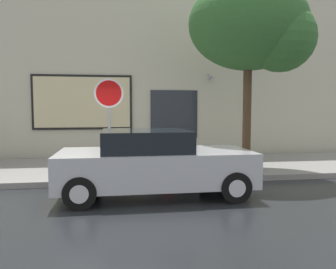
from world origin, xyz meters
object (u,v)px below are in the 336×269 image
parked_car (154,163)px  fire_hydrant (168,159)px  street_tree (255,28)px  stop_sign (109,107)px

parked_car → fire_hydrant: (0.62, 2.04, -0.22)m
street_tree → fire_hydrant: bearing=177.1°
parked_car → street_tree: size_ratio=0.77×
fire_hydrant → street_tree: 4.44m
fire_hydrant → parked_car: bearing=-107.1°
parked_car → street_tree: bearing=31.7°
parked_car → fire_hydrant: 2.14m
parked_car → street_tree: street_tree is taller
fire_hydrant → street_tree: (2.47, -0.12, 3.69)m
fire_hydrant → stop_sign: stop_sign is taller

